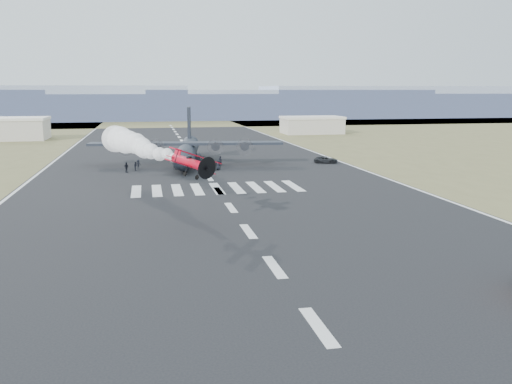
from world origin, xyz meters
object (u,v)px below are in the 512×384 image
object	(u,v)px
crew_c	(138,164)
crew_a	(220,161)
hangar_right	(312,125)
support_vehicle	(326,160)
aerobatic_biplane	(191,162)
hangar_left	(5,128)
crew_e	(218,165)
crew_g	(180,165)
crew_b	(174,165)
crew_d	(126,167)
transport_aircraft	(187,150)
crew_h	(136,166)
crew_f	(179,161)

from	to	relation	value
crew_c	crew_a	bearing A→B (deg)	161.77
hangar_right	crew_a	xyz separation A→B (m)	(-42.05, -74.63, -2.09)
hangar_right	support_vehicle	bearing A→B (deg)	-105.09
hangar_right	aerobatic_biplane	distance (m)	132.64
hangar_left	crew_a	bearing A→B (deg)	-51.22
aerobatic_biplane	crew_e	distance (m)	42.79
crew_c	crew_g	world-z (taller)	crew_g
crew_b	crew_c	bearing A→B (deg)	-2.34
hangar_left	crew_a	distance (m)	89.36
crew_g	hangar_right	bearing A→B (deg)	157.66
aerobatic_biplane	crew_b	distance (m)	44.02
crew_b	crew_g	distance (m)	1.12
hangar_left	crew_a	size ratio (longest dim) A/B	13.27
aerobatic_biplane	crew_c	bearing A→B (deg)	80.91
crew_a	crew_e	xyz separation A→B (m)	(-1.20, -5.97, -0.01)
hangar_right	crew_d	xyz separation A→B (m)	(-60.02, -80.45, -2.09)
transport_aircraft	support_vehicle	xyz separation A→B (m)	(27.99, -4.58, -2.18)
hangar_left	hangar_right	distance (m)	98.13
crew_h	hangar_right	bearing A→B (deg)	-48.19
crew_a	crew_c	bearing A→B (deg)	-16.08
crew_a	crew_e	distance (m)	6.09
crew_a	crew_d	distance (m)	18.89
crew_c	crew_f	size ratio (longest dim) A/B	0.92
crew_b	crew_c	xyz separation A→B (m)	(-6.74, 3.20, 0.02)
hangar_right	transport_aircraft	distance (m)	85.44
hangar_left	hangar_right	xyz separation A→B (m)	(98.00, 5.00, -0.40)
transport_aircraft	crew_h	xyz separation A→B (m)	(-10.15, -7.69, -2.04)
crew_f	hangar_left	bearing A→B (deg)	46.48
hangar_right	crew_g	distance (m)	93.14
aerobatic_biplane	crew_d	world-z (taller)	aerobatic_biplane
hangar_left	crew_e	bearing A→B (deg)	-54.09
crew_f	crew_h	distance (m)	9.55
crew_c	crew_d	distance (m)	5.50
crew_b	crew_h	bearing A→B (deg)	20.39
crew_e	crew_f	distance (m)	9.86
transport_aircraft	crew_h	size ratio (longest dim) A/B	23.52
crew_g	crew_h	distance (m)	8.25
support_vehicle	crew_c	world-z (taller)	crew_c
crew_e	crew_h	size ratio (longest dim) A/B	1.12
crew_c	crew_g	bearing A→B (deg)	137.53
transport_aircraft	crew_a	distance (m)	7.68
crew_g	crew_a	bearing A→B (deg)	125.58
transport_aircraft	crew_d	distance (m)	15.53
crew_c	support_vehicle	bearing A→B (deg)	159.58
crew_b	crew_d	bearing A→B (deg)	35.36
crew_c	crew_h	world-z (taller)	crew_h
crew_b	crew_g	xyz separation A→B (m)	(1.11, 0.08, 0.12)
crew_e	crew_g	xyz separation A→B (m)	(-6.89, 2.14, -0.01)
hangar_left	crew_f	world-z (taller)	hangar_left
hangar_left	support_vehicle	bearing A→B (deg)	-42.04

